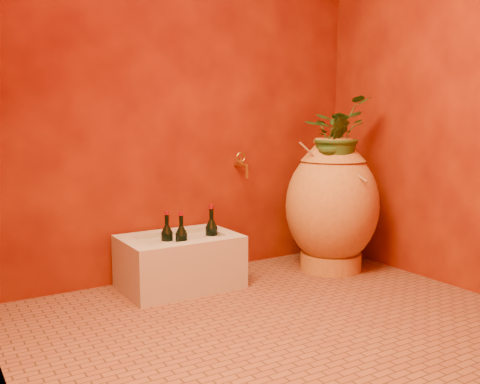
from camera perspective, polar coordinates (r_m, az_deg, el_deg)
floor at (r=2.77m, az=3.81°, el=-13.60°), size 2.50×2.50×0.00m
wall_back at (r=3.44m, az=-5.89°, el=11.87°), size 2.50×0.02×2.50m
wall_right at (r=3.46m, az=21.51°, el=11.33°), size 0.02×2.00×2.50m
amphora at (r=3.59m, az=9.78°, el=-1.37°), size 0.65×0.65×0.88m
stone_basin at (r=3.25m, az=-6.45°, el=-7.48°), size 0.68×0.46×0.32m
wine_bottle_a at (r=3.16m, az=-6.26°, el=-5.51°), size 0.07×0.07×0.30m
wine_bottle_b at (r=3.19m, az=-7.77°, el=-5.39°), size 0.07×0.07×0.30m
wine_bottle_c at (r=3.27m, az=-3.06°, el=-4.88°), size 0.08×0.08×0.32m
wall_tap at (r=3.55m, az=0.22°, el=3.03°), size 0.07×0.16×0.17m
plant_main at (r=3.52m, az=10.22°, el=6.16°), size 0.53×0.50×0.47m
plant_side at (r=3.44m, az=9.98°, el=5.15°), size 0.25×0.23×0.36m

